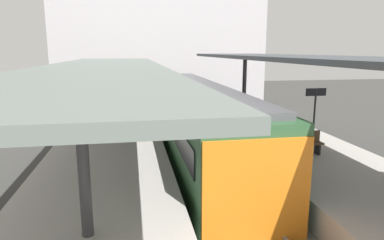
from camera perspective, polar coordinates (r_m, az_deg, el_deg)
ground_plane at (r=12.84m, az=3.28°, el=-10.17°), size 80.00×80.00×0.00m
platform_left at (r=12.39m, az=-14.27°, el=-8.88°), size 4.40×28.00×1.00m
platform_right at (r=14.00m, az=18.72°, el=-6.75°), size 4.40×28.00×1.00m
track_ballast at (r=12.81m, az=3.28°, el=-9.76°), size 3.20×28.00×0.20m
rail_near_side at (r=12.61m, az=0.06°, el=-9.26°), size 0.08×28.00×0.14m
rail_far_side at (r=12.92m, az=6.44°, el=-8.81°), size 0.08×28.00×0.14m
commuter_train at (r=15.20m, az=0.72°, el=0.09°), size 2.78×15.31×3.10m
canopy_left at (r=13.05m, az=-14.64°, el=8.44°), size 4.18×21.00×3.25m
canopy_right at (r=14.58m, az=17.08°, el=9.80°), size 4.18×21.00×3.56m
platform_bench at (r=13.10m, az=18.19°, el=-3.56°), size 1.40×0.41×0.86m
platform_sign at (r=15.26m, az=20.02°, el=2.85°), size 0.90×0.08×2.21m
station_building_backdrop at (r=31.71m, az=-5.47°, el=12.88°), size 18.00×6.00×11.00m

